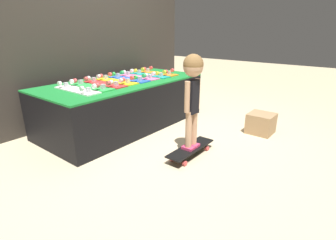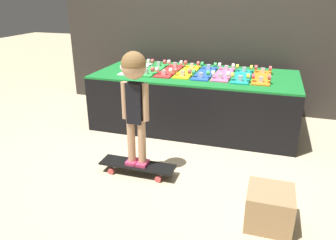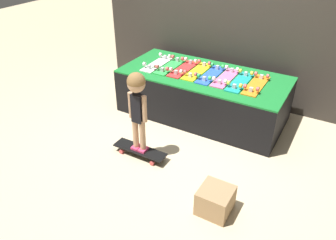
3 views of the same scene
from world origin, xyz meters
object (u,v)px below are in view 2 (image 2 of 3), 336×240
skateboard_on_floor (138,166)px  storage_box (269,207)px  skateboard_yellow_on_rack (187,71)px  skateboard_pink_on_rack (223,74)px  skateboard_teal_on_rack (242,75)px  skateboard_green_on_rack (153,69)px  skateboard_blue_on_rack (205,72)px  skateboard_white_on_rack (136,68)px  child (135,88)px  skateboard_orange_on_rack (262,77)px  skateboard_red_on_rack (170,70)px

skateboard_on_floor → storage_box: 1.13m
skateboard_yellow_on_rack → skateboard_on_floor: skateboard_yellow_on_rack is taller
skateboard_pink_on_rack → storage_box: bearing=-70.1°
skateboard_teal_on_rack → skateboard_on_floor: size_ratio=0.98×
skateboard_green_on_rack → skateboard_blue_on_rack: (0.60, 0.02, 0.00)m
skateboard_blue_on_rack → skateboard_pink_on_rack: size_ratio=1.00×
skateboard_white_on_rack → skateboard_on_floor: bearing=-67.6°
skateboard_pink_on_rack → child: child is taller
skateboard_blue_on_rack → skateboard_teal_on_rack: same height
skateboard_orange_on_rack → skateboard_yellow_on_rack: bearing=178.8°
skateboard_blue_on_rack → storage_box: 1.81m
skateboard_blue_on_rack → skateboard_white_on_rack: bearing=-178.1°
skateboard_teal_on_rack → child: size_ratio=0.67×
child → skateboard_teal_on_rack: bearing=59.4°
child → skateboard_blue_on_rack: bearing=75.7°
skateboard_orange_on_rack → skateboard_on_floor: size_ratio=0.98×
skateboard_orange_on_rack → storage_box: bearing=-83.9°
storage_box → skateboard_blue_on_rack: bearing=116.2°
skateboard_red_on_rack → skateboard_pink_on_rack: 0.60m
skateboard_yellow_on_rack → child: (-0.11, -1.23, 0.13)m
skateboard_orange_on_rack → child: child is taller
skateboard_on_floor → child: bearing=90.0°
skateboard_blue_on_rack → skateboard_red_on_rack: bearing=-179.6°
skateboard_green_on_rack → skateboard_blue_on_rack: bearing=1.6°
skateboard_white_on_rack → skateboard_yellow_on_rack: (0.60, 0.04, 0.00)m
skateboard_on_floor → child: size_ratio=0.68×
skateboard_red_on_rack → skateboard_pink_on_rack: same height
skateboard_red_on_rack → child: (0.09, -1.21, 0.13)m
skateboard_yellow_on_rack → storage_box: 1.91m
skateboard_yellow_on_rack → child: size_ratio=0.67×
skateboard_pink_on_rack → skateboard_on_floor: 1.44m
skateboard_orange_on_rack → child: (-0.91, -1.21, 0.13)m
skateboard_green_on_rack → skateboard_orange_on_rack: 1.20m
skateboard_blue_on_rack → skateboard_orange_on_rack: same height
skateboard_yellow_on_rack → skateboard_pink_on_rack: 0.40m
skateboard_teal_on_rack → skateboard_pink_on_rack: bearing=172.3°
skateboard_blue_on_rack → skateboard_pink_on_rack: 0.20m
skateboard_white_on_rack → skateboard_pink_on_rack: bearing=2.1°
skateboard_red_on_rack → skateboard_on_floor: bearing=-85.8°
skateboard_red_on_rack → skateboard_teal_on_rack: bearing=-1.0°
skateboard_on_floor → storage_box: (1.08, -0.34, 0.05)m
skateboard_white_on_rack → skateboard_orange_on_rack: (1.40, 0.02, 0.00)m
skateboard_red_on_rack → skateboard_pink_on_rack: size_ratio=1.00×
skateboard_green_on_rack → skateboard_blue_on_rack: size_ratio=1.00×
skateboard_red_on_rack → skateboard_green_on_rack: bearing=-176.0°
skateboard_blue_on_rack → storage_box: bearing=-63.8°
skateboard_pink_on_rack → skateboard_teal_on_rack: bearing=-7.7°
skateboard_blue_on_rack → skateboard_pink_on_rack: same height
skateboard_pink_on_rack → storage_box: size_ratio=2.10×
skateboard_yellow_on_rack → skateboard_orange_on_rack: 0.80m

